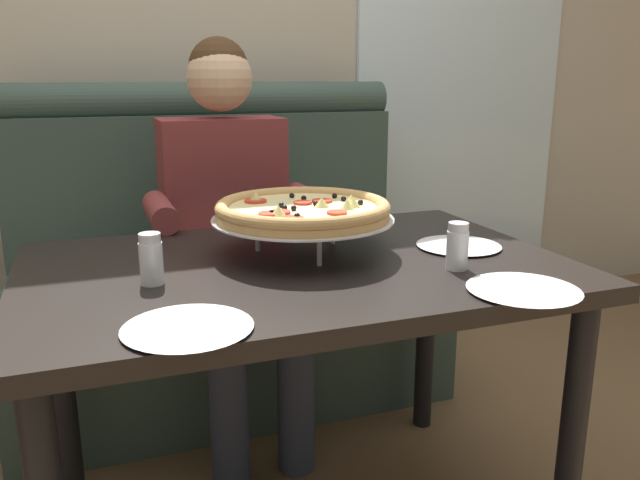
% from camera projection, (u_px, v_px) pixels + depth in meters
% --- Properties ---
extents(back_wall_with_window, '(6.00, 0.12, 2.80)m').
position_uv_depth(back_wall_with_window, '(187.00, 15.00, 2.64)').
color(back_wall_with_window, '#BCB29E').
rests_on(back_wall_with_window, ground_plane).
extents(window_panel, '(1.10, 0.02, 2.80)m').
position_uv_depth(window_panel, '(465.00, 22.00, 3.01)').
color(window_panel, white).
rests_on(window_panel, ground_plane).
extents(booth_bench, '(1.50, 0.78, 1.13)m').
position_uv_depth(booth_bench, '(224.00, 284.00, 2.37)').
color(booth_bench, '#384C42').
rests_on(booth_bench, ground_plane).
extents(dining_table, '(1.25, 0.82, 0.73)m').
position_uv_depth(dining_table, '(297.00, 298.00, 1.51)').
color(dining_table, black).
rests_on(dining_table, ground_plane).
extents(diner_main, '(0.54, 0.64, 1.27)m').
position_uv_depth(diner_main, '(230.00, 217.00, 2.05)').
color(diner_main, '#2D3342').
rests_on(diner_main, ground_plane).
extents(pizza, '(0.45, 0.45, 0.14)m').
position_uv_depth(pizza, '(303.00, 211.00, 1.54)').
color(pizza, silver).
rests_on(pizza, dining_table).
extents(shaker_pepper_flakes, '(0.05, 0.05, 0.11)m').
position_uv_depth(shaker_pepper_flakes, '(457.00, 249.00, 1.43)').
color(shaker_pepper_flakes, white).
rests_on(shaker_pepper_flakes, dining_table).
extents(shaker_parmesan, '(0.05, 0.05, 0.11)m').
position_uv_depth(shaker_parmesan, '(151.00, 263.00, 1.32)').
color(shaker_parmesan, white).
rests_on(shaker_parmesan, dining_table).
extents(plate_near_left, '(0.23, 0.23, 0.02)m').
position_uv_depth(plate_near_left, '(188.00, 324.00, 1.09)').
color(plate_near_left, white).
rests_on(plate_near_left, dining_table).
extents(plate_near_right, '(0.21, 0.21, 0.02)m').
position_uv_depth(plate_near_right, '(459.00, 243.00, 1.62)').
color(plate_near_right, white).
rests_on(plate_near_right, dining_table).
extents(plate_far_side, '(0.23, 0.23, 0.02)m').
position_uv_depth(plate_far_side, '(524.00, 287.00, 1.28)').
color(plate_far_side, white).
rests_on(plate_far_side, dining_table).
extents(patio_chair, '(0.43, 0.43, 0.86)m').
position_uv_depth(patio_chair, '(350.00, 179.00, 4.00)').
color(patio_chair, black).
rests_on(patio_chair, ground_plane).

